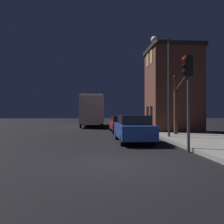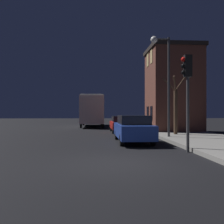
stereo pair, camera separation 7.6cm
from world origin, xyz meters
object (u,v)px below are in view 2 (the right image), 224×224
streetlamp (163,68)px  bare_tree (176,107)px  car_mid_lane (122,124)px  bus (92,109)px  car_near_lane (133,128)px  traffic_light (187,82)px

streetlamp → bare_tree: (1.29, 1.59, -2.33)m
bare_tree → car_mid_lane: bare_tree is taller
bus → streetlamp: bearing=-72.8°
streetlamp → car_near_lane: streetlamp is taller
streetlamp → car_near_lane: 4.29m
bare_tree → bus: size_ratio=0.48×
car_mid_lane → bus: bearing=106.3°
streetlamp → traffic_light: streetlamp is taller
traffic_light → bare_tree: bare_tree is taller
bare_tree → car_mid_lane: size_ratio=1.04×
traffic_light → car_near_lane: (-1.71, 3.50, -2.11)m
traffic_light → car_mid_lane: traffic_light is taller
bare_tree → streetlamp: bearing=-129.1°
bare_tree → car_near_lane: 4.55m
streetlamp → bus: size_ratio=0.67×
traffic_light → bus: size_ratio=0.44×
streetlamp → bus: streetlamp is taller
traffic_light → car_mid_lane: 10.72m
bus → car_near_lane: 15.85m
streetlamp → traffic_light: size_ratio=1.51×
streetlamp → car_mid_lane: (-1.87, 5.61, -3.61)m
bare_tree → bus: bare_tree is taller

